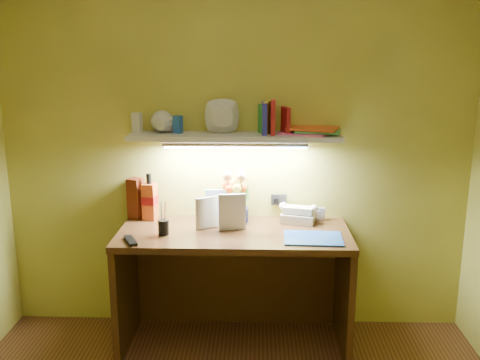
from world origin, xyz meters
name	(u,v)px	position (x,y,z in m)	size (l,w,h in m)	color
desk	(234,288)	(0.00, 1.20, 0.38)	(1.40, 0.60, 0.75)	#35240E
flower_bouquet	(235,198)	(0.00, 1.39, 0.91)	(0.20, 0.20, 0.31)	black
telephone	(298,213)	(0.40, 1.39, 0.81)	(0.20, 0.15, 0.12)	white
desk_clock	(318,214)	(0.53, 1.44, 0.79)	(0.08, 0.04, 0.08)	silver
whisky_bottle	(150,197)	(-0.55, 1.42, 0.90)	(0.08, 0.08, 0.30)	#C64C1C
whisky_box	(136,198)	(-0.65, 1.45, 0.88)	(0.08, 0.08, 0.26)	#571E0E
pen_cup	(163,222)	(-0.41, 1.12, 0.83)	(0.06, 0.06, 0.16)	black
art_card	(222,206)	(-0.08, 1.39, 0.85)	(0.21, 0.04, 0.21)	silver
tv_remote	(131,241)	(-0.58, 0.99, 0.76)	(0.04, 0.16, 0.02)	black
blue_folder	(313,238)	(0.47, 1.08, 0.75)	(0.34, 0.25, 0.01)	#1D51AA
desk_book_a	(196,214)	(-0.23, 1.21, 0.85)	(0.15, 0.02, 0.20)	beige
desk_book_b	(219,213)	(-0.09, 1.21, 0.86)	(0.17, 0.02, 0.23)	silver
wall_shelf	(233,131)	(-0.01, 1.38, 1.34)	(1.31, 0.31, 0.24)	silver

